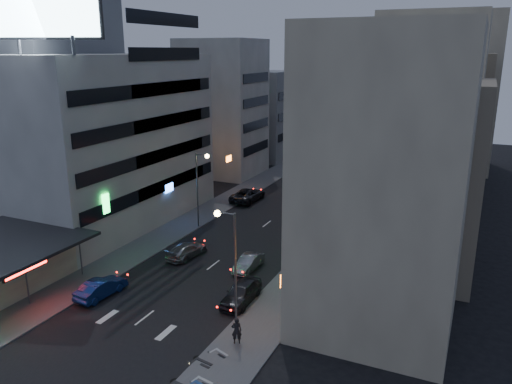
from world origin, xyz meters
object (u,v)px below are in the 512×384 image
Objects in this scene: parked_car_right_far at (321,206)px; scooter_blue at (211,380)px; parked_car_right_mid at (248,263)px; road_car_silver at (186,250)px; scooter_black_b at (213,356)px; scooter_silver_a at (214,375)px; person at (237,331)px; scooter_silver_b at (229,348)px; parked_car_left at (248,195)px; road_car_blue at (101,288)px; parked_car_right_near at (241,293)px; scooter_black_a at (193,379)px.

parked_car_right_far reaches higher than scooter_blue.
road_car_silver is (-6.38, 0.17, 0.02)m from parked_car_right_mid.
parked_car_right_far reaches higher than road_car_silver.
parked_car_right_far reaches higher than scooter_black_b.
parked_car_right_mid reaches higher than scooter_silver_a.
person is 1.48m from scooter_silver_b.
scooter_silver_a is 0.91× the size of scooter_black_b.
parked_car_left is 3.41× the size of scooter_silver_b.
road_car_blue is 9.47m from road_car_silver.
parked_car_right_far is 33.71m from scooter_blue.
parked_car_right_mid is at bearing -96.11° from person.
person is at bearing -83.34° from parked_car_right_far.
parked_car_right_far is 1.19× the size of road_car_blue.
scooter_black_b is at bearing -84.32° from parked_car_right_far.
parked_car_right_mid reaches higher than scooter_blue.
parked_car_right_near reaches higher than scooter_black_a.
person is 0.92× the size of scooter_black_a.
road_car_blue is at bearing 68.59° from scooter_black_a.
person reaches higher than parked_car_right_near.
scooter_black_a is (-0.21, -5.04, -0.30)m from person.
scooter_black_b is at bearing 134.43° from road_car_silver.
parked_car_left is 3.19× the size of scooter_blue.
parked_car_left reaches higher than parked_car_right_mid.
person is 0.99× the size of scooter_blue.
road_car_silver reaches higher than parked_car_right_mid.
person reaches higher than parked_car_left.
parked_car_right_far reaches higher than road_car_blue.
scooter_black_a is 1.13× the size of scooter_silver_a.
scooter_black_a reaches higher than scooter_silver_b.
parked_car_left is (-8.86, 18.52, 0.17)m from parked_car_right_mid.
parked_car_right_far is at bearing 16.26° from scooter_black_b.
scooter_black_a is at bearing -80.40° from parked_car_right_near.
parked_car_right_far is at bearing 91.18° from parked_car_right_near.
parked_car_left is 1.14× the size of parked_car_right_far.
scooter_blue is at bearing -60.38° from scooter_black_a.
road_car_silver is at bearing 179.56° from parked_car_right_mid.
person reaches higher than scooter_blue.
parked_car_right_far is 19.39m from road_car_silver.
parked_car_left is at bearing 27.47° from scooter_black_a.
person is at bearing -68.39° from parked_car_right_near.
parked_car_right_mid is 0.75× the size of parked_car_right_far.
scooter_black_b is at bearing -72.17° from parked_car_right_mid.
person is 4.71m from scooter_blue.
parked_car_right_mid is 13.90m from scooter_black_b.
scooter_silver_b is at bearing 24.10° from scooter_blue.
parked_car_right_near is 2.41× the size of scooter_black_b.
parked_car_right_mid is at bearing 40.18° from scooter_silver_b.
scooter_blue is 0.96× the size of scooter_black_b.
parked_car_right_far is at bearing 17.41° from scooter_silver_a.
parked_car_right_near reaches higher than parked_car_right_mid.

